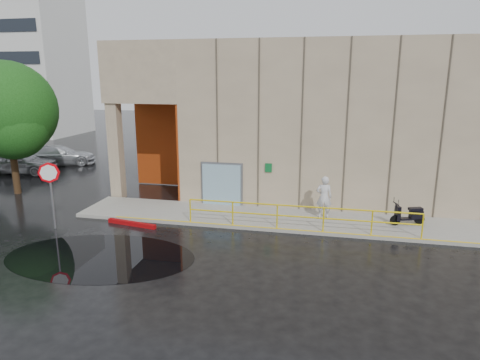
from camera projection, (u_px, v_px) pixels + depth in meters
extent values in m
plane|color=black|center=(176.00, 254.00, 15.64)|extent=(120.00, 120.00, 0.00)
cube|color=gray|center=(296.00, 220.00, 19.08)|extent=(20.00, 3.00, 0.15)
cube|color=gray|center=(344.00, 119.00, 23.90)|extent=(16.00, 10.00, 8.00)
cube|color=gray|center=(174.00, 73.00, 25.35)|extent=(4.00, 10.00, 3.00)
cube|color=gray|center=(116.00, 151.00, 22.27)|extent=(0.60, 0.60, 5.00)
cube|color=#A53D0F|center=(167.00, 143.00, 24.88)|extent=(3.80, 0.15, 4.90)
cube|color=#A53D0F|center=(189.00, 150.00, 22.82)|extent=(0.10, 3.50, 4.90)
cube|color=#94B6CA|center=(221.00, 185.00, 20.91)|extent=(1.90, 0.10, 2.00)
cube|color=slate|center=(222.00, 184.00, 20.99)|extent=(2.10, 0.06, 2.20)
cube|color=#0D5B28|center=(268.00, 168.00, 20.27)|extent=(0.32, 0.04, 0.42)
cylinder|color=yellow|center=(300.00, 206.00, 17.49)|extent=(9.50, 0.06, 0.06)
cylinder|color=yellow|center=(300.00, 217.00, 17.60)|extent=(9.50, 0.06, 0.06)
cube|color=silver|center=(20.00, 64.00, 46.15)|extent=(12.00, 8.00, 15.00)
imported|color=silver|center=(324.00, 197.00, 18.99)|extent=(0.73, 0.51, 1.91)
cylinder|color=black|center=(395.00, 220.00, 18.17)|extent=(0.45, 0.23, 0.44)
cylinder|color=black|center=(419.00, 219.00, 18.31)|extent=(0.45, 0.23, 0.44)
cylinder|color=slate|center=(52.00, 200.00, 17.98)|extent=(0.08, 0.08, 2.51)
cylinder|color=#DB0009|center=(49.00, 173.00, 17.67)|extent=(0.79, 0.43, 0.87)
cylinder|color=white|center=(49.00, 173.00, 17.64)|extent=(0.61, 0.32, 0.68)
cube|color=#8E0609|center=(132.00, 224.00, 18.60)|extent=(2.39, 0.61, 0.18)
cube|color=black|center=(100.00, 257.00, 15.42)|extent=(7.23, 4.76, 0.01)
imported|color=#999BA0|center=(19.00, 161.00, 28.29)|extent=(4.94, 2.49, 1.61)
imported|color=silver|center=(59.00, 155.00, 30.93)|extent=(5.35, 4.03, 1.44)
cylinder|color=black|center=(15.00, 166.00, 23.32)|extent=(0.36, 0.36, 3.07)
sphere|color=#23501D|center=(7.00, 110.00, 22.58)|extent=(5.11, 5.11, 5.11)
sphere|color=#23501D|center=(13.00, 125.00, 22.25)|extent=(3.57, 3.57, 3.57)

